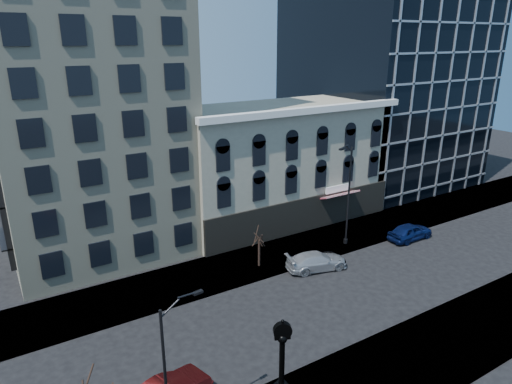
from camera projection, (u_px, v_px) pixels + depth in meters
ground at (262, 324)px, 31.09m from camera, size 160.00×160.00×0.00m
sidewalk_far at (210, 274)px, 37.51m from camera, size 160.00×6.00×0.12m
cream_tower at (75, 27)px, 37.07m from camera, size 15.90×15.40×42.50m
victorian_row at (277, 163)px, 47.95m from camera, size 22.60×11.19×12.50m
glass_office at (383, 74)px, 59.39m from camera, size 20.00×20.15×28.00m
street_clock at (282, 360)px, 24.27m from camera, size 1.05×1.05×4.62m
street_lamp_near at (174, 335)px, 20.19m from camera, size 2.02×0.50×7.83m
street_lamp_far at (347, 169)px, 40.14m from camera, size 2.45×1.10×9.83m
bare_tree_far at (259, 234)px, 37.90m from camera, size 2.25×2.25×3.86m
car_far_a at (319, 260)px, 38.52m from camera, size 5.13×3.20×1.32m
car_far_b at (317, 261)px, 38.23m from camera, size 5.57×3.26×1.52m
car_far_c at (410, 232)px, 43.89m from camera, size 4.79×1.94×1.63m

